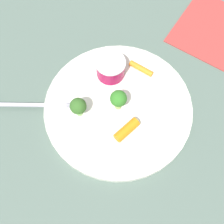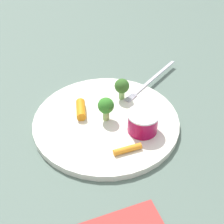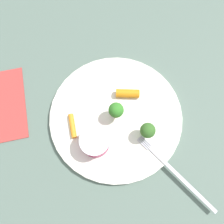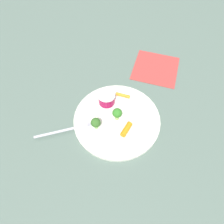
# 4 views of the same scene
# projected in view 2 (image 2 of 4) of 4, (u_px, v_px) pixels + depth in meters

# --- Properties ---
(ground_plane) EXTENTS (2.40, 2.40, 0.00)m
(ground_plane) POSITION_uv_depth(u_px,v_px,m) (106.00, 124.00, 0.58)
(ground_plane) COLOR #52655A
(plate) EXTENTS (0.26, 0.26, 0.01)m
(plate) POSITION_uv_depth(u_px,v_px,m) (106.00, 121.00, 0.58)
(plate) COLOR silver
(plate) RESTS_ON ground_plane
(sauce_cup) EXTENTS (0.05, 0.05, 0.04)m
(sauce_cup) POSITION_uv_depth(u_px,v_px,m) (143.00, 122.00, 0.54)
(sauce_cup) COLOR maroon
(sauce_cup) RESTS_ON plate
(broccoli_floret_0) EXTENTS (0.03, 0.03, 0.05)m
(broccoli_floret_0) POSITION_uv_depth(u_px,v_px,m) (106.00, 107.00, 0.56)
(broccoli_floret_0) COLOR #99B964
(broccoli_floret_0) RESTS_ON plate
(broccoli_floret_1) EXTENTS (0.03, 0.03, 0.04)m
(broccoli_floret_1) POSITION_uv_depth(u_px,v_px,m) (122.00, 87.00, 0.61)
(broccoli_floret_1) COLOR #88C46A
(broccoli_floret_1) RESTS_ON plate
(carrot_stick_0) EXTENTS (0.05, 0.04, 0.02)m
(carrot_stick_0) POSITION_uv_depth(u_px,v_px,m) (81.00, 109.00, 0.58)
(carrot_stick_0) COLOR orange
(carrot_stick_0) RESTS_ON plate
(carrot_stick_1) EXTENTS (0.03, 0.05, 0.01)m
(carrot_stick_1) POSITION_uv_depth(u_px,v_px,m) (127.00, 149.00, 0.51)
(carrot_stick_1) COLOR orange
(carrot_stick_1) RESTS_ON plate
(fork) EXTENTS (0.05, 0.18, 0.00)m
(fork) POSITION_uv_depth(u_px,v_px,m) (151.00, 80.00, 0.67)
(fork) COLOR silver
(fork) RESTS_ON plate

